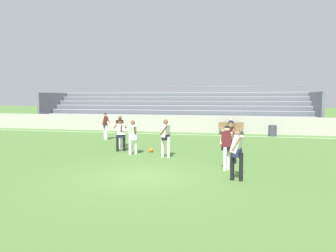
# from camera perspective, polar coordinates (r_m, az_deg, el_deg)

# --- Properties ---
(ground_plane) EXTENTS (160.00, 160.00, 0.00)m
(ground_plane) POSITION_cam_1_polar(r_m,az_deg,el_deg) (10.80, -4.85, -9.21)
(ground_plane) COLOR #517A38
(field_line_sideline) EXTENTS (44.00, 0.12, 0.01)m
(field_line_sideline) POSITION_cam_1_polar(r_m,az_deg,el_deg) (22.62, 4.61, -1.61)
(field_line_sideline) COLOR white
(field_line_sideline) RESTS_ON ground
(sideline_wall) EXTENTS (48.00, 0.16, 1.29)m
(sideline_wall) POSITION_cam_1_polar(r_m,az_deg,el_deg) (23.97, 5.11, 0.31)
(sideline_wall) COLOR #BCB7AD
(sideline_wall) RESTS_ON ground
(bleacher_stand) EXTENTS (23.50, 5.17, 3.72)m
(bleacher_stand) POSITION_cam_1_polar(r_m,az_deg,el_deg) (27.47, 0.83, 3.07)
(bleacher_stand) COLOR #B2B2B7
(bleacher_stand) RESTS_ON ground
(bench_far_right) EXTENTS (1.80, 0.40, 0.90)m
(bench_far_right) POSITION_cam_1_polar(r_m,az_deg,el_deg) (23.05, 11.45, -0.21)
(bench_far_right) COLOR olive
(bench_far_right) RESTS_ON ground
(trash_bin) EXTENTS (0.57, 0.57, 0.77)m
(trash_bin) POSITION_cam_1_polar(r_m,az_deg,el_deg) (22.91, 18.59, -0.82)
(trash_bin) COLOR #3D424C
(trash_bin) RESTS_ON ground
(spectator_seated) EXTENTS (0.36, 0.42, 1.21)m
(spectator_seated) POSITION_cam_1_polar(r_m,az_deg,el_deg) (22.92, 11.45, 0.15)
(spectator_seated) COLOR #2D2D38
(spectator_seated) RESTS_ON ground
(player_white_trailing_run) EXTENTS (0.50, 0.72, 1.61)m
(player_white_trailing_run) POSITION_cam_1_polar(r_m,az_deg,el_deg) (15.74, -8.67, -1.17)
(player_white_trailing_run) COLOR black
(player_white_trailing_run) RESTS_ON ground
(player_white_on_ball) EXTENTS (0.47, 0.65, 1.62)m
(player_white_on_ball) POSITION_cam_1_polar(r_m,az_deg,el_deg) (14.79, -6.45, -1.51)
(player_white_on_ball) COLOR white
(player_white_on_ball) RESTS_ON ground
(player_dark_deep_cover) EXTENTS (0.67, 0.45, 1.72)m
(player_dark_deep_cover) POSITION_cam_1_polar(r_m,az_deg,el_deg) (16.91, -8.76, -0.47)
(player_dark_deep_cover) COLOR white
(player_dark_deep_cover) RESTS_ON ground
(player_white_dropping_back) EXTENTS (0.48, 0.58, 1.71)m
(player_white_dropping_back) POSITION_cam_1_polar(r_m,az_deg,el_deg) (10.29, 12.52, -4.21)
(player_white_dropping_back) COLOR black
(player_white_dropping_back) RESTS_ON ground
(player_dark_wide_left) EXTENTS (0.52, 0.41, 1.67)m
(player_dark_wide_left) POSITION_cam_1_polar(r_m,az_deg,el_deg) (11.71, 10.72, -3.19)
(player_dark_wide_left) COLOR white
(player_dark_wide_left) RESTS_ON ground
(player_dark_overlapping) EXTENTS (0.51, 0.68, 1.69)m
(player_dark_overlapping) POSITION_cam_1_polar(r_m,az_deg,el_deg) (12.87, 11.39, -2.38)
(player_dark_overlapping) COLOR black
(player_dark_overlapping) RESTS_ON ground
(player_dark_pressing_high) EXTENTS (0.61, 0.46, 1.71)m
(player_dark_pressing_high) POSITION_cam_1_polar(r_m,az_deg,el_deg) (20.29, -11.39, 0.42)
(player_dark_pressing_high) COLOR white
(player_dark_pressing_high) RESTS_ON ground
(player_white_wide_right) EXTENTS (0.47, 0.58, 1.72)m
(player_white_wide_right) POSITION_cam_1_polar(r_m,az_deg,el_deg) (13.94, -0.45, -1.61)
(player_white_wide_right) COLOR white
(player_white_wide_right) RESTS_ON ground
(soccer_ball) EXTENTS (0.22, 0.22, 0.22)m
(soccer_ball) POSITION_cam_1_polar(r_m,az_deg,el_deg) (15.42, -3.13, -4.41)
(soccer_ball) COLOR orange
(soccer_ball) RESTS_ON ground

